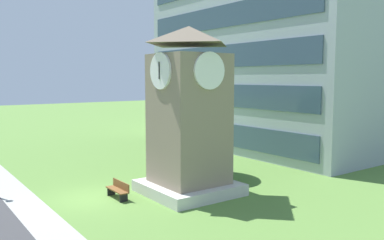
# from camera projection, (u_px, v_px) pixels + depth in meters

# --- Properties ---
(ground_plane) EXTENTS (160.00, 160.00, 0.00)m
(ground_plane) POSITION_uv_depth(u_px,v_px,m) (91.00, 198.00, 20.88)
(ground_plane) COLOR #567F38
(kerb_strip) EXTENTS (120.00, 1.60, 0.01)m
(kerb_strip) POSITION_uv_depth(u_px,v_px,m) (31.00, 209.00, 19.13)
(kerb_strip) COLOR #9E9E99
(kerb_strip) RESTS_ON ground
(office_building) EXTENTS (21.63, 13.79, 25.60)m
(office_building) POSITION_uv_depth(u_px,v_px,m) (279.00, 6.00, 36.67)
(office_building) COLOR #9EA8B2
(office_building) RESTS_ON ground
(clock_tower) EXTENTS (4.56, 4.56, 8.90)m
(clock_tower) POSITION_uv_depth(u_px,v_px,m) (189.00, 121.00, 21.42)
(clock_tower) COLOR gray
(clock_tower) RESTS_ON ground
(park_bench) EXTENTS (1.80, 0.50, 0.88)m
(park_bench) POSITION_uv_depth(u_px,v_px,m) (118.00, 190.00, 20.82)
(park_bench) COLOR brown
(park_bench) RESTS_ON ground
(tree_by_building) EXTENTS (4.26, 4.26, 5.86)m
(tree_by_building) POSITION_uv_depth(u_px,v_px,m) (199.00, 118.00, 25.36)
(tree_by_building) COLOR #513823
(tree_by_building) RESTS_ON ground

